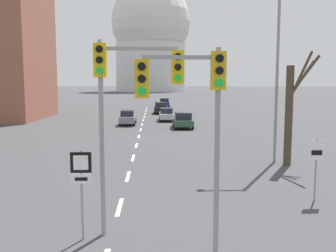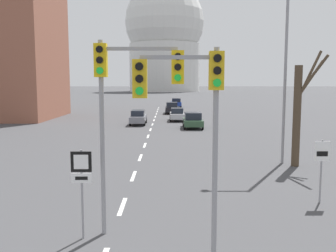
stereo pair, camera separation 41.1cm
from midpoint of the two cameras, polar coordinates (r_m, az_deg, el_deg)
lane_stripe_1 at (r=14.25m, az=-6.19°, el=-12.07°), size 0.16×2.00×0.01m
lane_stripe_2 at (r=18.55m, az=-4.70°, el=-7.60°), size 0.16×2.00×0.01m
lane_stripe_3 at (r=22.92m, az=-3.79°, el=-4.82°), size 0.16×2.00×0.01m
lane_stripe_4 at (r=27.34m, az=-3.18°, el=-2.94°), size 0.16×2.00×0.01m
lane_stripe_5 at (r=31.78m, az=-2.74°, el=-1.58°), size 0.16×2.00×0.01m
lane_stripe_6 at (r=36.23m, az=-2.41°, el=-0.55°), size 0.16×2.00×0.01m
lane_stripe_7 at (r=40.70m, az=-2.15°, el=0.25°), size 0.16×2.00×0.01m
lane_stripe_8 at (r=45.17m, az=-1.95°, el=0.89°), size 0.16×2.00×0.01m
lane_stripe_9 at (r=49.64m, az=-1.78°, el=1.42°), size 0.16×2.00×0.01m
lane_stripe_10 at (r=54.12m, az=-1.64°, el=1.86°), size 0.16×2.00×0.01m
lane_stripe_11 at (r=58.61m, az=-1.52°, el=2.23°), size 0.16×2.00×0.01m
lane_stripe_12 at (r=63.09m, az=-1.41°, el=2.55°), size 0.16×2.00×0.01m
lane_stripe_13 at (r=67.58m, az=-1.32°, el=2.83°), size 0.16×2.00×0.01m
traffic_signal_centre_tall at (r=10.96m, az=-5.28°, el=5.74°), size 2.58×0.34×5.78m
traffic_signal_near_right at (r=9.44m, az=4.59°, el=3.98°), size 2.27×0.34×5.44m
route_sign_post at (r=11.15m, az=-12.05°, el=-7.81°), size 0.60×0.08×2.65m
speed_limit_sign at (r=15.38m, az=23.03°, el=-4.85°), size 0.60×0.08×2.43m
street_lamp_right at (r=21.80m, az=17.09°, el=9.37°), size 2.14×0.36×9.46m
sedan_near_left at (r=40.71m, az=-4.32°, el=1.35°), size 1.69×4.58×1.57m
sedan_near_right at (r=54.65m, az=0.75°, el=2.78°), size 1.92×4.30×1.67m
sedan_mid_centre at (r=37.37m, az=4.07°, el=0.87°), size 1.94×3.90×1.59m
sedan_far_left at (r=68.48m, az=1.36°, el=3.56°), size 1.88×4.36×1.64m
sedan_far_right at (r=44.38m, az=1.59°, el=1.79°), size 1.72×4.16×1.53m
bare_tree_right_near at (r=21.47m, az=19.79°, el=2.26°), size 1.79×1.77×6.30m
capitol_dome at (r=187.28m, az=-0.53°, el=13.38°), size 38.27×38.27×54.06m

